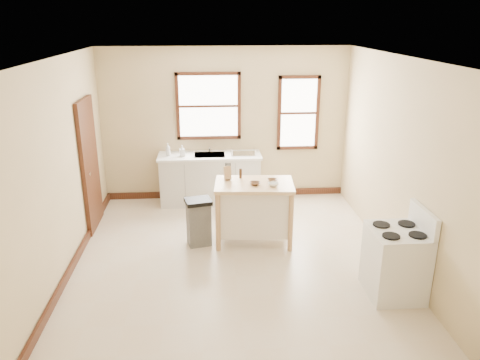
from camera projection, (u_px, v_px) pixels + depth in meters
name	position (u px, v px, depth m)	size (l,w,h in m)	color
floor	(234.00, 258.00, 6.70)	(5.00, 5.00, 0.00)	beige
ceiling	(233.00, 57.00, 5.78)	(5.00, 5.00, 0.00)	white
wall_back	(225.00, 125.00, 8.59)	(4.50, 0.04, 2.80)	beige
wall_left	(61.00, 169.00, 6.08)	(0.04, 5.00, 2.80)	beige
wall_right	(397.00, 162.00, 6.39)	(0.04, 5.00, 2.80)	beige
window_main	(208.00, 106.00, 8.44)	(1.17, 0.06, 1.22)	#3A1A10
window_side	(298.00, 113.00, 8.60)	(0.77, 0.06, 1.37)	#3A1A10
door_left	(90.00, 165.00, 7.43)	(0.06, 0.90, 2.10)	#3A1A10
baseboard_back	(226.00, 193.00, 9.01)	(4.50, 0.04, 0.12)	#3A1A10
baseboard_left	(75.00, 260.00, 6.53)	(0.04, 5.00, 0.12)	#3A1A10
sink_counter	(210.00, 179.00, 8.60)	(1.86, 0.62, 0.92)	beige
faucet	(209.00, 146.00, 8.58)	(0.03, 0.03, 0.22)	silver
soap_bottle_a	(168.00, 150.00, 8.34)	(0.09, 0.09, 0.23)	#B2B2B2
soap_bottle_b	(182.00, 151.00, 8.31)	(0.09, 0.09, 0.20)	#B2B2B2
dish_rack	(243.00, 151.00, 8.45)	(0.43, 0.32, 0.11)	silver
kitchen_island	(254.00, 212.00, 7.08)	(1.16, 0.74, 0.95)	#D9AA80
knife_block	(228.00, 173.00, 7.05)	(0.10, 0.10, 0.20)	tan
pepper_grinder	(241.00, 173.00, 7.11)	(0.04, 0.04, 0.15)	#3C2310
bowl_a	(255.00, 184.00, 6.84)	(0.16, 0.16, 0.04)	brown
bowl_b	(273.00, 180.00, 6.99)	(0.15, 0.15, 0.04)	brown
bowl_c	(273.00, 185.00, 6.79)	(0.15, 0.15, 0.05)	white
trash_bin	(199.00, 222.00, 7.02)	(0.37, 0.31, 0.73)	#60605E
gas_stove	(396.00, 253.00, 5.68)	(0.69, 0.70, 1.13)	white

